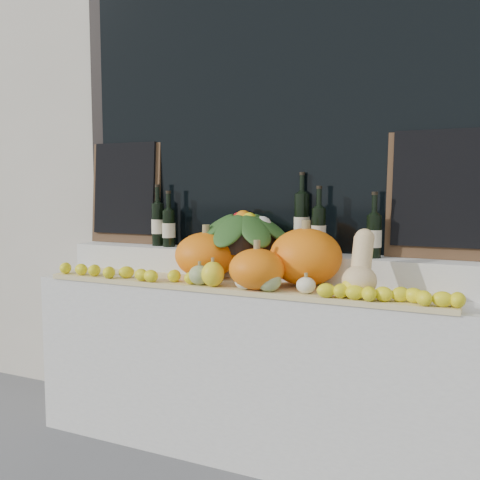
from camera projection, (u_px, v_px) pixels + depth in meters
name	position (u px, v px, depth m)	size (l,w,h in m)	color
storefront_facade	(294.00, 48.00, 3.31)	(7.00, 0.94, 4.50)	beige
display_sill	(246.00, 366.00, 2.83)	(2.30, 0.55, 0.88)	silver
rear_tier	(257.00, 265.00, 2.92)	(2.30, 0.25, 0.16)	silver
straw_bedding	(236.00, 286.00, 2.67)	(2.10, 0.32, 0.03)	tan
pumpkin_left	(206.00, 255.00, 2.84)	(0.33, 0.33, 0.24)	orange
pumpkin_right	(306.00, 257.00, 2.61)	(0.36, 0.36, 0.28)	orange
pumpkin_center	(257.00, 269.00, 2.51)	(0.27, 0.27, 0.19)	orange
butternut_squash	(361.00, 269.00, 2.37)	(0.15, 0.21, 0.29)	#E6C187
decorative_gourds	(252.00, 279.00, 2.51)	(0.86, 0.14, 0.14)	#406E21
lemon_heap	(226.00, 281.00, 2.57)	(2.20, 0.16, 0.06)	yellow
produce_bowl	(243.00, 231.00, 2.92)	(0.60, 0.60, 0.23)	black
wine_bottle_far_left	(158.00, 224.00, 3.17)	(0.08, 0.08, 0.36)	black
wine_bottle_near_left	(169.00, 228.00, 3.11)	(0.08, 0.08, 0.33)	black
wine_bottle_tall	(302.00, 222.00, 2.85)	(0.08, 0.08, 0.43)	black
wine_bottle_near_right	(319.00, 231.00, 2.73)	(0.08, 0.08, 0.35)	black
wine_bottle_far_right	(374.00, 235.00, 2.62)	(0.08, 0.08, 0.32)	black
chalkboard_left	(125.00, 191.00, 3.32)	(0.50, 0.08, 0.62)	#4C331E
chalkboard_right	(440.00, 192.00, 2.55)	(0.50, 0.08, 0.62)	#4C331E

